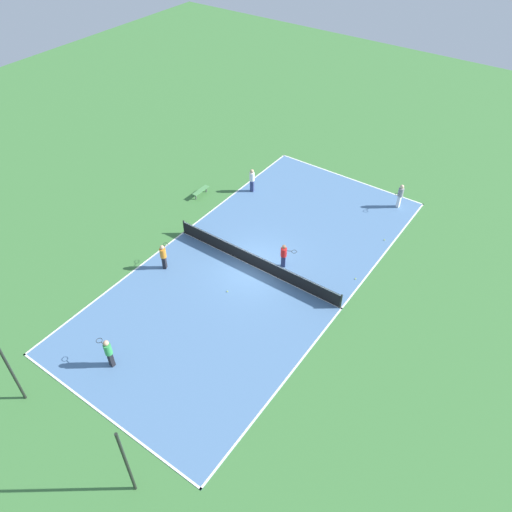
{
  "coord_description": "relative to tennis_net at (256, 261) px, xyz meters",
  "views": [
    {
      "loc": [
        -12.4,
        17.51,
        19.92
      ],
      "look_at": [
        0.0,
        0.0,
        0.9
      ],
      "focal_mm": 35.0,
      "sensor_mm": 36.0,
      "label": 1
    }
  ],
  "objects": [
    {
      "name": "fence_post_back_left",
      "position": [
        -3.53,
        13.22,
        1.58
      ],
      "size": [
        0.12,
        0.12,
        4.2
      ],
      "color": "black",
      "rests_on": "ground_plane"
    },
    {
      "name": "tennis_ball_right_alley",
      "position": [
        -5.23,
        -2.47,
        -0.46
      ],
      "size": [
        0.07,
        0.07,
        0.07
      ],
      "primitive_type": "sphere",
      "color": "#CCE033",
      "rests_on": "court_surface"
    },
    {
      "name": "tennis_ball_midcourt",
      "position": [
        -5.11,
        -6.65,
        -0.46
      ],
      "size": [
        0.07,
        0.07,
        0.07
      ],
      "primitive_type": "sphere",
      "color": "#CCE033",
      "rests_on": "court_surface"
    },
    {
      "name": "player_center_orange",
      "position": [
        4.33,
        3.1,
        0.48
      ],
      "size": [
        0.71,
        0.98,
        1.69
      ],
      "rotation": [
        0.0,
        0.0,
        5.17
      ],
      "color": "black",
      "rests_on": "court_surface"
    },
    {
      "name": "player_coach_red",
      "position": [
        -1.25,
        -1.02,
        0.42
      ],
      "size": [
        0.99,
        0.68,
        1.6
      ],
      "rotation": [
        0.0,
        0.0,
        3.56
      ],
      "color": "navy",
      "rests_on": "court_surface"
    },
    {
      "name": "player_baseline_gray",
      "position": [
        -4.34,
        -10.47,
        0.51
      ],
      "size": [
        0.37,
        0.94,
        1.74
      ],
      "rotation": [
        0.0,
        0.0,
        1.53
      ],
      "color": "white",
      "rests_on": "court_surface"
    },
    {
      "name": "ground_plane",
      "position": [
        0.0,
        0.0,
        -0.52
      ],
      "size": [
        80.0,
        80.0,
        0.0
      ],
      "primitive_type": "plane",
      "color": "#3D7538"
    },
    {
      "name": "player_far_green",
      "position": [
        1.65,
        9.67,
        0.54
      ],
      "size": [
        0.96,
        0.41,
        1.79
      ],
      "rotation": [
        0.0,
        0.0,
        6.2
      ],
      "color": "black",
      "rests_on": "court_surface"
    },
    {
      "name": "fence_post_back_right",
      "position": [
        3.53,
        13.22,
        1.58
      ],
      "size": [
        0.12,
        0.12,
        4.2
      ],
      "color": "black",
      "rests_on": "ground_plane"
    },
    {
      "name": "tennis_ball_left_sideline",
      "position": [
        0.13,
        2.58,
        -0.46
      ],
      "size": [
        0.07,
        0.07,
        0.07
      ],
      "primitive_type": "sphere",
      "color": "#CCE033",
      "rests_on": "court_surface"
    },
    {
      "name": "player_near_white",
      "position": [
        4.81,
        -6.31,
        0.51
      ],
      "size": [
        0.44,
        0.44,
        1.75
      ],
      "rotation": [
        0.0,
        0.0,
        3.39
      ],
      "color": "navy",
      "rests_on": "court_surface"
    },
    {
      "name": "court_surface",
      "position": [
        0.0,
        0.0,
        -0.51
      ],
      "size": [
        11.39,
        23.59,
        0.02
      ],
      "color": "#4C729E",
      "rests_on": "ground_plane"
    },
    {
      "name": "bench",
      "position": [
        7.4,
        -3.82,
        -0.13
      ],
      "size": [
        0.36,
        1.42,
        0.45
      ],
      "rotation": [
        0.0,
        0.0,
        1.57
      ],
      "color": "#4C8C4C",
      "rests_on": "ground_plane"
    },
    {
      "name": "tennis_net",
      "position": [
        0.0,
        0.0,
        0.0
      ],
      "size": [
        11.19,
        0.1,
        0.97
      ],
      "color": "black",
      "rests_on": "court_surface"
    }
  ]
}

